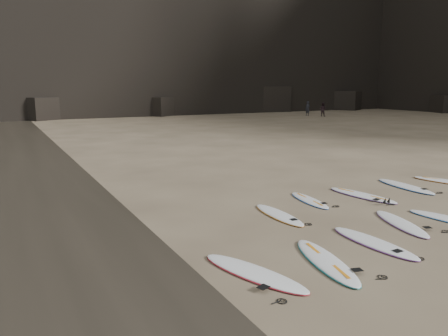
% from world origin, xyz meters
% --- Properties ---
extents(ground, '(240.00, 240.00, 0.00)m').
position_xyz_m(ground, '(0.00, 0.00, 0.00)').
color(ground, '#897559').
rests_on(ground, ground).
extents(surfboard_0, '(1.30, 2.80, 0.10)m').
position_xyz_m(surfboard_0, '(-4.27, -0.97, 0.05)').
color(surfboard_0, white).
rests_on(surfboard_0, ground).
extents(surfboard_1, '(0.69, 2.66, 0.10)m').
position_xyz_m(surfboard_1, '(-2.46, -0.62, 0.05)').
color(surfboard_1, white).
rests_on(surfboard_1, ground).
extents(surfboard_2, '(1.38, 2.58, 0.09)m').
position_xyz_m(surfboard_2, '(-0.62, 0.13, 0.05)').
color(surfboard_2, white).
rests_on(surfboard_2, ground).
extents(surfboard_5, '(0.71, 2.50, 0.09)m').
position_xyz_m(surfboard_5, '(-3.18, 2.42, 0.04)').
color(surfboard_5, white).
rests_on(surfboard_5, ground).
extents(surfboard_6, '(0.88, 2.31, 0.08)m').
position_xyz_m(surfboard_6, '(-1.30, 3.33, 0.04)').
color(surfboard_6, white).
rests_on(surfboard_6, ground).
extents(surfboard_7, '(1.05, 2.83, 0.10)m').
position_xyz_m(surfboard_7, '(0.76, 2.98, 0.05)').
color(surfboard_7, white).
rests_on(surfboard_7, ground).
extents(surfboard_8, '(0.98, 2.85, 0.10)m').
position_xyz_m(surfboard_8, '(3.23, 3.23, 0.05)').
color(surfboard_8, white).
rests_on(surfboard_8, ground).
extents(surfboard_11, '(1.46, 2.79, 0.10)m').
position_xyz_m(surfboard_11, '(-6.00, -0.74, 0.05)').
color(surfboard_11, white).
rests_on(surfboard_11, ground).
extents(person_a, '(0.56, 0.73, 1.79)m').
position_xyz_m(person_a, '(24.57, 36.10, 0.90)').
color(person_a, black).
rests_on(person_a, ground).
extents(person_b, '(0.96, 1.03, 1.69)m').
position_xyz_m(person_b, '(25.45, 34.25, 0.85)').
color(person_b, black).
rests_on(person_b, ground).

